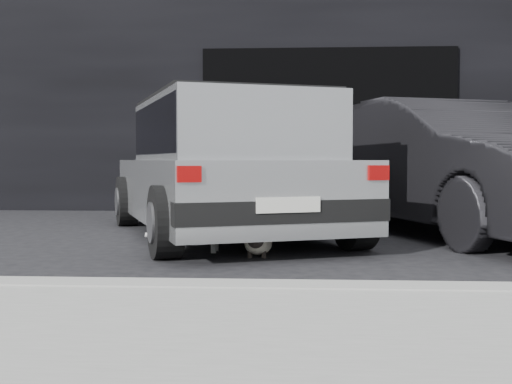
# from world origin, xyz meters

# --- Properties ---
(ground) EXTENTS (80.00, 80.00, 0.00)m
(ground) POSITION_xyz_m (0.00, 0.00, 0.00)
(ground) COLOR black
(ground) RESTS_ON ground
(building_facade) EXTENTS (34.00, 4.00, 5.00)m
(building_facade) POSITION_xyz_m (1.00, 6.00, 2.50)
(building_facade) COLOR black
(building_facade) RESTS_ON ground
(garage_opening) EXTENTS (4.00, 0.10, 2.60)m
(garage_opening) POSITION_xyz_m (1.00, 3.99, 1.30)
(garage_opening) COLOR black
(garage_opening) RESTS_ON ground
(curb) EXTENTS (18.00, 0.25, 0.12)m
(curb) POSITION_xyz_m (1.00, -2.60, 0.06)
(curb) COLOR gray
(curb) RESTS_ON ground
(sidewalk) EXTENTS (18.00, 2.20, 0.11)m
(sidewalk) POSITION_xyz_m (1.00, -3.80, 0.06)
(sidewalk) COLOR gray
(sidewalk) RESTS_ON ground
(silver_hatchback) EXTENTS (3.17, 4.46, 1.50)m
(silver_hatchback) POSITION_xyz_m (-0.28, 0.59, 0.82)
(silver_hatchback) COLOR #A4A7A9
(silver_hatchback) RESTS_ON ground
(second_car) EXTENTS (3.09, 4.90, 1.52)m
(second_car) POSITION_xyz_m (2.22, 1.02, 0.76)
(second_car) COLOR black
(second_car) RESTS_ON ground
(cat_siamese) EXTENTS (0.26, 0.72, 0.25)m
(cat_siamese) POSITION_xyz_m (0.15, -0.78, 0.11)
(cat_siamese) COLOR beige
(cat_siamese) RESTS_ON ground
(cat_white) EXTENTS (0.86, 0.31, 0.40)m
(cat_white) POSITION_xyz_m (-0.39, -0.55, 0.19)
(cat_white) COLOR silver
(cat_white) RESTS_ON ground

